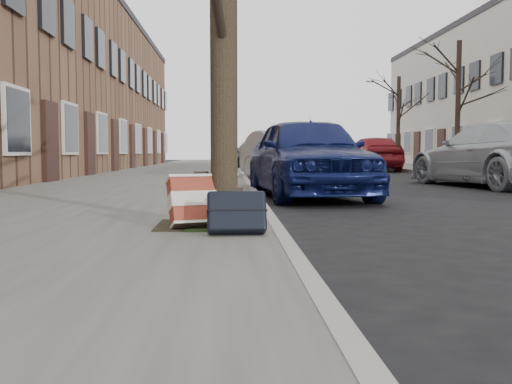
{
  "coord_description": "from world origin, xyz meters",
  "views": [
    {
      "loc": [
        -1.71,
        -4.4,
        0.84
      ],
      "look_at": [
        -1.47,
        0.8,
        0.48
      ],
      "focal_mm": 40.0,
      "sensor_mm": 36.0,
      "label": 1
    }
  ],
  "objects_px": {
    "suitcase_navy": "(237,212)",
    "car_near_mid": "(286,156)",
    "car_near_front": "(308,156)",
    "suitcase_red": "(204,201)"
  },
  "relations": [
    {
      "from": "suitcase_navy",
      "to": "car_near_front",
      "type": "xyz_separation_m",
      "value": [
        1.39,
        5.57,
        0.45
      ]
    },
    {
      "from": "suitcase_navy",
      "to": "car_near_mid",
      "type": "height_order",
      "value": "car_near_mid"
    },
    {
      "from": "car_near_front",
      "to": "car_near_mid",
      "type": "xyz_separation_m",
      "value": [
        0.21,
        6.11,
        -0.03
      ]
    },
    {
      "from": "suitcase_navy",
      "to": "car_near_mid",
      "type": "bearing_deg",
      "value": 79.14
    },
    {
      "from": "suitcase_red",
      "to": "car_near_mid",
      "type": "distance_m",
      "value": 11.4
    },
    {
      "from": "suitcase_red",
      "to": "suitcase_navy",
      "type": "height_order",
      "value": "suitcase_red"
    },
    {
      "from": "suitcase_red",
      "to": "car_near_front",
      "type": "height_order",
      "value": "car_near_front"
    },
    {
      "from": "suitcase_red",
      "to": "car_near_mid",
      "type": "xyz_separation_m",
      "value": [
        1.9,
        11.23,
        0.36
      ]
    },
    {
      "from": "car_near_front",
      "to": "car_near_mid",
      "type": "bearing_deg",
      "value": 82.57
    },
    {
      "from": "car_near_mid",
      "to": "car_near_front",
      "type": "bearing_deg",
      "value": -107.26
    }
  ]
}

